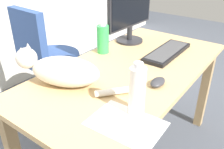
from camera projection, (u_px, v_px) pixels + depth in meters
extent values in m
cube|color=tan|center=(130.00, 70.00, 1.45)|extent=(1.43, 0.71, 0.03)
cube|color=tan|center=(204.00, 90.00, 1.92)|extent=(0.06, 0.06, 0.68)
cube|color=tan|center=(140.00, 70.00, 2.23)|extent=(0.06, 0.06, 0.68)
cylinder|color=black|center=(59.00, 108.00, 2.25)|extent=(0.48, 0.48, 0.04)
cylinder|color=black|center=(57.00, 87.00, 2.14)|extent=(0.06, 0.06, 0.50)
cylinder|color=navy|center=(53.00, 58.00, 2.01)|extent=(0.44, 0.44, 0.06)
cube|color=navy|center=(29.00, 37.00, 1.77)|extent=(0.08, 0.35, 0.40)
cylinder|color=#232328|center=(129.00, 40.00, 1.83)|extent=(0.20, 0.20, 0.01)
cylinder|color=#232328|center=(130.00, 33.00, 1.80)|extent=(0.04, 0.04, 0.10)
cube|color=#232328|center=(131.00, 6.00, 1.71)|extent=(0.48, 0.05, 0.30)
cube|color=black|center=(132.00, 6.00, 1.70)|extent=(0.45, 0.03, 0.27)
cube|color=black|center=(167.00, 52.00, 1.61)|extent=(0.44, 0.15, 0.02)
cube|color=#444447|center=(167.00, 50.00, 1.61)|extent=(0.40, 0.12, 0.00)
ellipsoid|color=silver|center=(65.00, 71.00, 1.23)|extent=(0.30, 0.40, 0.15)
sphere|color=silver|center=(26.00, 58.00, 1.25)|extent=(0.11, 0.11, 0.11)
cone|color=silver|center=(21.00, 51.00, 1.20)|extent=(0.04, 0.04, 0.04)
cone|color=silver|center=(28.00, 47.00, 1.26)|extent=(0.04, 0.04, 0.04)
cylinder|color=silver|center=(113.00, 92.00, 1.16)|extent=(0.16, 0.14, 0.03)
ellipsoid|color=#333338|center=(158.00, 82.00, 1.25)|extent=(0.11, 0.06, 0.04)
cube|color=white|center=(126.00, 124.00, 0.98)|extent=(0.22, 0.30, 0.00)
cylinder|color=silver|center=(137.00, 92.00, 1.00)|extent=(0.07, 0.07, 0.22)
cylinder|color=silver|center=(139.00, 65.00, 0.94)|extent=(0.04, 0.04, 0.02)
cylinder|color=green|center=(103.00, 39.00, 1.60)|extent=(0.08, 0.08, 0.19)
cylinder|color=silver|center=(103.00, 24.00, 1.55)|extent=(0.04, 0.04, 0.02)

